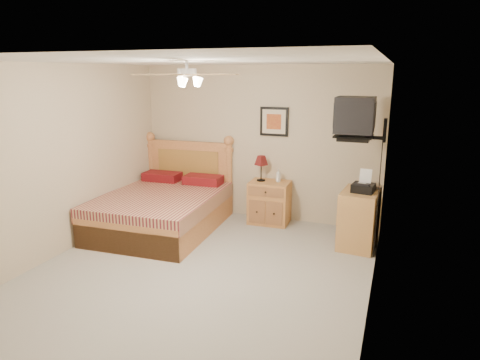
% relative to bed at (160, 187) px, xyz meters
% --- Properties ---
extents(floor, '(4.50, 4.50, 0.00)m').
position_rel_bed_xyz_m(floor, '(1.19, -1.12, -0.68)').
color(floor, gray).
rests_on(floor, ground).
extents(ceiling, '(4.00, 4.50, 0.04)m').
position_rel_bed_xyz_m(ceiling, '(1.19, -1.12, 1.82)').
color(ceiling, white).
rests_on(ceiling, ground).
extents(wall_back, '(4.00, 0.04, 2.50)m').
position_rel_bed_xyz_m(wall_back, '(1.19, 1.13, 0.57)').
color(wall_back, '#C0AD8D').
rests_on(wall_back, ground).
extents(wall_front, '(4.00, 0.04, 2.50)m').
position_rel_bed_xyz_m(wall_front, '(1.19, -3.37, 0.57)').
color(wall_front, '#C0AD8D').
rests_on(wall_front, ground).
extents(wall_left, '(0.04, 4.50, 2.50)m').
position_rel_bed_xyz_m(wall_left, '(-0.81, -1.12, 0.57)').
color(wall_left, '#C0AD8D').
rests_on(wall_left, ground).
extents(wall_right, '(0.04, 4.50, 2.50)m').
position_rel_bed_xyz_m(wall_right, '(3.19, -1.12, 0.57)').
color(wall_right, '#C0AD8D').
rests_on(wall_right, ground).
extents(bed, '(1.70, 2.18, 1.36)m').
position_rel_bed_xyz_m(bed, '(0.00, 0.00, 0.00)').
color(bed, '#B56F3B').
rests_on(bed, ground).
extents(nightstand, '(0.65, 0.49, 0.68)m').
position_rel_bed_xyz_m(nightstand, '(1.48, 0.88, -0.34)').
color(nightstand, '#C5733B').
rests_on(nightstand, ground).
extents(table_lamp, '(0.28, 0.28, 0.41)m').
position_rel_bed_xyz_m(table_lamp, '(1.32, 0.91, 0.21)').
color(table_lamp, '#5C1414').
rests_on(table_lamp, nightstand).
extents(lotion_bottle, '(0.10, 0.10, 0.21)m').
position_rel_bed_xyz_m(lotion_bottle, '(1.60, 0.93, 0.11)').
color(lotion_bottle, silver).
rests_on(lotion_bottle, nightstand).
extents(framed_picture, '(0.46, 0.04, 0.46)m').
position_rel_bed_xyz_m(framed_picture, '(1.46, 1.11, 0.94)').
color(framed_picture, black).
rests_on(framed_picture, wall_back).
extents(dresser, '(0.53, 0.72, 0.81)m').
position_rel_bed_xyz_m(dresser, '(2.92, 0.38, -0.28)').
color(dresser, '#C48348').
rests_on(dresser, ground).
extents(fax_machine, '(0.32, 0.34, 0.30)m').
position_rel_bed_xyz_m(fax_machine, '(2.96, 0.33, 0.28)').
color(fax_machine, black).
rests_on(fax_machine, dresser).
extents(magazine_lower, '(0.31, 0.35, 0.03)m').
position_rel_bed_xyz_m(magazine_lower, '(2.94, 0.58, 0.14)').
color(magazine_lower, '#BBB097').
rests_on(magazine_lower, dresser).
extents(magazine_upper, '(0.26, 0.32, 0.02)m').
position_rel_bed_xyz_m(magazine_upper, '(2.96, 0.60, 0.16)').
color(magazine_upper, gray).
rests_on(magazine_upper, magazine_lower).
extents(wall_tv, '(0.56, 0.46, 0.58)m').
position_rel_bed_xyz_m(wall_tv, '(2.94, 0.22, 1.13)').
color(wall_tv, black).
rests_on(wall_tv, wall_right).
extents(ceiling_fan, '(1.14, 1.14, 0.28)m').
position_rel_bed_xyz_m(ceiling_fan, '(1.19, -1.32, 1.68)').
color(ceiling_fan, white).
rests_on(ceiling_fan, ceiling).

